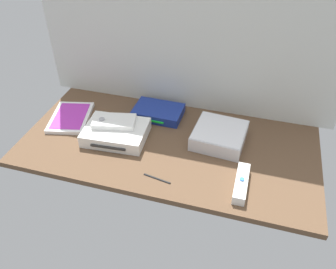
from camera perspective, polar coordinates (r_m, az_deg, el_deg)
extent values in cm
cube|color=brown|center=(117.65, 0.00, -1.90)|extent=(100.00, 48.00, 2.00)
cube|color=silver|center=(121.34, 3.39, 17.57)|extent=(110.00, 1.20, 64.00)
cube|color=white|center=(119.69, -8.63, 0.37)|extent=(22.04, 17.39, 4.40)
cube|color=#2D2D2D|center=(113.86, -9.97, -2.12)|extent=(12.01, 1.41, 0.80)
cube|color=silver|center=(117.78, 8.55, -0.16)|extent=(18.26, 18.26, 5.00)
cube|color=silver|center=(116.15, 8.67, 0.86)|extent=(17.53, 17.53, 0.30)
cube|color=white|center=(132.96, -15.88, 2.75)|extent=(17.59, 21.61, 1.40)
cube|color=#B233B2|center=(132.53, -15.93, 3.02)|extent=(14.60, 18.46, 0.16)
cube|color=navy|center=(129.18, -1.63, 3.79)|extent=(18.21, 12.32, 3.40)
cube|color=#19D833|center=(124.43, -2.54, 2.23)|extent=(8.01, 0.54, 0.60)
cube|color=white|center=(103.79, 12.10, -7.94)|extent=(3.62, 14.80, 3.00)
cylinder|color=#387FDB|center=(102.59, 12.22, -7.28)|extent=(1.40, 1.40, 0.40)
cube|color=white|center=(118.98, -9.02, 2.00)|extent=(15.77, 10.88, 2.00)
cylinder|color=#99999E|center=(119.19, -10.96, 2.53)|extent=(2.38, 2.38, 0.40)
cylinder|color=black|center=(104.64, -1.83, -7.26)|extent=(8.99, 2.21, 0.70)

